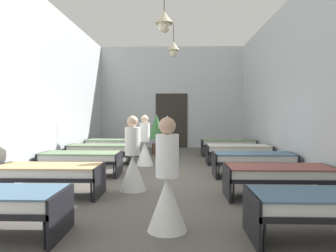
% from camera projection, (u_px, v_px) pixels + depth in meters
% --- Properties ---
extents(ground_plane, '(6.86, 13.42, 0.10)m').
position_uv_depth(ground_plane, '(167.00, 178.00, 7.61)').
color(ground_plane, '#59544C').
extents(room_shell, '(6.66, 13.02, 4.47)m').
position_uv_depth(room_shell, '(168.00, 88.00, 8.89)').
color(room_shell, silver).
rests_on(room_shell, ground).
extents(bed_right_row_0, '(1.90, 0.84, 0.57)m').
position_uv_depth(bed_right_row_0, '(330.00, 204.00, 3.74)').
color(bed_right_row_0, black).
rests_on(bed_right_row_0, ground).
extents(bed_left_row_1, '(1.90, 0.84, 0.57)m').
position_uv_depth(bed_left_row_1, '(49.00, 172.00, 5.76)').
color(bed_left_row_1, black).
rests_on(bed_left_row_1, ground).
extents(bed_right_row_1, '(1.90, 0.84, 0.57)m').
position_uv_depth(bed_right_row_1, '(279.00, 174.00, 5.63)').
color(bed_right_row_1, black).
rests_on(bed_right_row_1, ground).
extents(bed_left_row_2, '(1.90, 0.84, 0.57)m').
position_uv_depth(bed_left_row_2, '(81.00, 158.00, 7.66)').
color(bed_left_row_2, black).
rests_on(bed_left_row_2, ground).
extents(bed_right_row_2, '(1.90, 0.84, 0.57)m').
position_uv_depth(bed_right_row_2, '(253.00, 159.00, 7.53)').
color(bed_right_row_2, black).
rests_on(bed_right_row_2, ground).
extents(bed_left_row_3, '(1.90, 0.84, 0.57)m').
position_uv_depth(bed_left_row_3, '(100.00, 149.00, 9.55)').
color(bed_left_row_3, black).
rests_on(bed_left_row_3, ground).
extents(bed_right_row_3, '(1.90, 0.84, 0.57)m').
position_uv_depth(bed_right_row_3, '(238.00, 149.00, 9.43)').
color(bed_right_row_3, black).
rests_on(bed_right_row_3, ground).
extents(bed_left_row_4, '(1.90, 0.84, 0.57)m').
position_uv_depth(bed_left_row_4, '(113.00, 143.00, 11.45)').
color(bed_left_row_4, black).
rests_on(bed_left_row_4, ground).
extents(bed_right_row_4, '(1.90, 0.84, 0.57)m').
position_uv_depth(bed_right_row_4, '(228.00, 143.00, 11.33)').
color(bed_right_row_4, black).
rests_on(bed_right_row_4, ground).
extents(nurse_near_aisle, '(0.52, 0.52, 1.49)m').
position_uv_depth(nurse_near_aisle, '(145.00, 147.00, 9.17)').
color(nurse_near_aisle, white).
rests_on(nurse_near_aisle, ground).
extents(nurse_mid_aisle, '(0.52, 0.52, 1.49)m').
position_uv_depth(nurse_mid_aisle, '(167.00, 190.00, 4.06)').
color(nurse_mid_aisle, white).
rests_on(nurse_mid_aisle, ground).
extents(nurse_far_aisle, '(0.52, 0.52, 1.49)m').
position_uv_depth(nurse_far_aisle, '(133.00, 164.00, 6.18)').
color(nurse_far_aisle, white).
rests_on(nurse_far_aisle, ground).
extents(potted_plant, '(0.66, 0.66, 1.50)m').
position_uv_depth(potted_plant, '(156.00, 128.00, 11.85)').
color(potted_plant, brown).
rests_on(potted_plant, ground).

